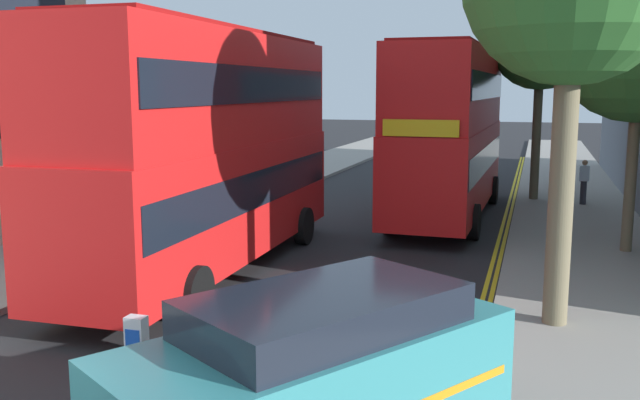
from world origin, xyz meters
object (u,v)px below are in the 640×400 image
object	(u,v)px
double_decker_bus_away	(209,144)
keep_left_bollard	(137,358)
double_decker_bus_oncoming	(449,127)
pedestrian_far	(584,181)
taxi_minivan	(308,388)

from	to	relation	value
double_decker_bus_away	keep_left_bollard	bearing A→B (deg)	-72.24
double_decker_bus_oncoming	pedestrian_far	distance (m)	5.93
taxi_minivan	pedestrian_far	bearing A→B (deg)	78.78
keep_left_bollard	double_decker_bus_away	distance (m)	7.41
double_decker_bus_oncoming	taxi_minivan	distance (m)	16.79
keep_left_bollard	double_decker_bus_away	world-z (taller)	double_decker_bus_away
keep_left_bollard	double_decker_bus_oncoming	bearing A→B (deg)	81.35
double_decker_bus_away	double_decker_bus_oncoming	xyz separation A→B (m)	(4.49, 8.79, 0.00)
double_decker_bus_away	double_decker_bus_oncoming	world-z (taller)	same
taxi_minivan	double_decker_bus_away	bearing A→B (deg)	122.57
keep_left_bollard	double_decker_bus_away	bearing A→B (deg)	107.76
keep_left_bollard	taxi_minivan	world-z (taller)	taxi_minivan
keep_left_bollard	double_decker_bus_oncoming	size ratio (longest dim) A/B	0.10
taxi_minivan	pedestrian_far	world-z (taller)	taxi_minivan
pedestrian_far	keep_left_bollard	bearing A→B (deg)	-110.07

